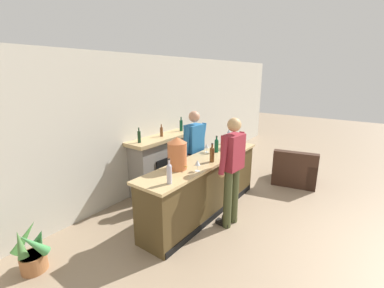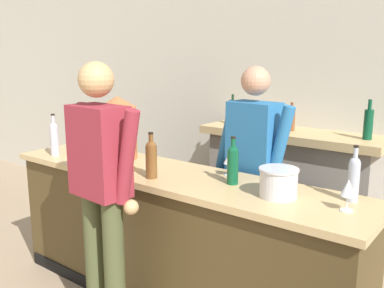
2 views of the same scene
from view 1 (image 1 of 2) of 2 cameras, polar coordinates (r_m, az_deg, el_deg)
The scene contains 16 objects.
wall_back_panel at distance 5.34m, azimuth -10.21°, elevation 4.16°, with size 12.00×0.07×2.75m.
bar_counter at distance 4.55m, azimuth 2.71°, elevation -9.28°, with size 2.81×0.64×0.99m.
fireplace_stone at distance 5.48m, azimuth -6.65°, elevation -4.00°, with size 1.63×0.52×1.46m.
armchair_black at distance 6.22m, azimuth 21.79°, elevation -5.78°, with size 0.95×1.04×0.79m.
potted_plant_corner at distance 3.97m, azimuth -32.05°, elevation -19.59°, with size 0.37×0.39×0.65m.
person_customer at distance 4.04m, azimuth 8.90°, elevation -5.28°, with size 0.66×0.32×1.77m.
person_bartender at distance 4.93m, azimuth 0.53°, elevation -1.57°, with size 0.66×0.33×1.73m.
copper_dispenser at distance 3.86m, azimuth -3.31°, elevation -2.03°, with size 0.30×0.33×0.50m.
ice_bucket_steel at distance 5.01m, azimuth 8.01°, elevation -0.00°, with size 0.23×0.23×0.17m.
wine_bottle_chardonnay_pale at distance 3.39m, azimuth -5.08°, elevation -6.38°, with size 0.07×0.07×0.35m.
wine_bottle_merlot_tall at distance 5.40m, azimuth 8.18°, elevation 1.72°, with size 0.06×0.06×0.33m.
wine_bottle_port_short at distance 4.21m, azimuth 4.48°, elevation -2.13°, with size 0.08×0.08×0.31m.
wine_bottle_burgundy_dark at distance 4.73m, azimuth 5.46°, elevation -0.20°, with size 0.07×0.07×0.31m.
wine_glass_front_left at distance 5.35m, azimuth 9.94°, elevation 1.29°, with size 0.08×0.08×0.17m.
wine_glass_by_dispenser at distance 4.71m, azimuth 3.31°, elevation -0.46°, with size 0.08×0.08×0.16m.
wine_glass_front_right at distance 3.80m, azimuth 1.24°, elevation -4.27°, with size 0.09×0.09×0.17m.
Camera 1 is at (-3.60, 0.43, 2.40)m, focal length 24.00 mm.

